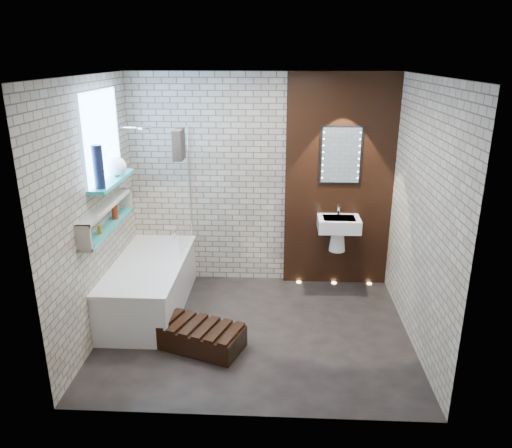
# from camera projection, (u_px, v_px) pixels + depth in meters

# --- Properties ---
(ground) EXTENTS (3.20, 3.20, 0.00)m
(ground) POSITION_uv_depth(u_px,v_px,m) (255.00, 331.00, 5.22)
(ground) COLOR black
(ground) RESTS_ON ground
(room_shell) EXTENTS (3.24, 3.20, 2.60)m
(room_shell) POSITION_uv_depth(u_px,v_px,m) (255.00, 215.00, 4.80)
(room_shell) COLOR #A1937F
(room_shell) RESTS_ON ground
(walnut_panel) EXTENTS (1.30, 0.06, 2.60)m
(walnut_panel) POSITION_uv_depth(u_px,v_px,m) (339.00, 183.00, 5.95)
(walnut_panel) COLOR black
(walnut_panel) RESTS_ON ground
(clerestory_window) EXTENTS (0.18, 1.00, 0.94)m
(clerestory_window) POSITION_uv_depth(u_px,v_px,m) (103.00, 145.00, 5.00)
(clerestory_window) COLOR #7FADE0
(clerestory_window) RESTS_ON room_shell
(display_niche) EXTENTS (0.14, 1.30, 0.26)m
(display_niche) POSITION_uv_depth(u_px,v_px,m) (107.00, 217.00, 5.04)
(display_niche) COLOR teal
(display_niche) RESTS_ON room_shell
(bathtub) EXTENTS (0.79, 1.74, 0.70)m
(bathtub) POSITION_uv_depth(u_px,v_px,m) (150.00, 285.00, 5.61)
(bathtub) COLOR white
(bathtub) RESTS_ON ground
(bath_screen) EXTENTS (0.01, 0.78, 1.40)m
(bath_screen) POSITION_uv_depth(u_px,v_px,m) (184.00, 191.00, 5.68)
(bath_screen) COLOR white
(bath_screen) RESTS_ON bathtub
(towel) EXTENTS (0.10, 0.25, 0.33)m
(towel) POSITION_uv_depth(u_px,v_px,m) (179.00, 145.00, 5.34)
(towel) COLOR black
(towel) RESTS_ON bath_screen
(shower_head) EXTENTS (0.18, 0.18, 0.02)m
(shower_head) POSITION_uv_depth(u_px,v_px,m) (144.00, 127.00, 5.53)
(shower_head) COLOR silver
(shower_head) RESTS_ON room_shell
(washbasin) EXTENTS (0.50, 0.36, 0.58)m
(washbasin) POSITION_uv_depth(u_px,v_px,m) (338.00, 229.00, 5.93)
(washbasin) COLOR white
(washbasin) RESTS_ON walnut_panel
(led_mirror) EXTENTS (0.50, 0.02, 0.70)m
(led_mirror) POSITION_uv_depth(u_px,v_px,m) (341.00, 155.00, 5.80)
(led_mirror) COLOR black
(led_mirror) RESTS_ON walnut_panel
(walnut_step) EXTENTS (1.07, 0.75, 0.22)m
(walnut_step) POSITION_uv_depth(u_px,v_px,m) (194.00, 336.00, 4.93)
(walnut_step) COLOR black
(walnut_step) RESTS_ON ground
(niche_bottles) EXTENTS (0.07, 0.52, 0.16)m
(niche_bottles) POSITION_uv_depth(u_px,v_px,m) (112.00, 215.00, 5.19)
(niche_bottles) COLOR maroon
(niche_bottles) RESTS_ON display_niche
(sill_vases) EXTENTS (0.20, 0.68, 0.42)m
(sill_vases) POSITION_uv_depth(u_px,v_px,m) (111.00, 167.00, 5.05)
(sill_vases) COLOR #141C39
(sill_vases) RESTS_ON clerestory_window
(floor_uplights) EXTENTS (0.96, 0.06, 0.01)m
(floor_uplights) POSITION_uv_depth(u_px,v_px,m) (334.00, 283.00, 6.31)
(floor_uplights) COLOR #FFD899
(floor_uplights) RESTS_ON ground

